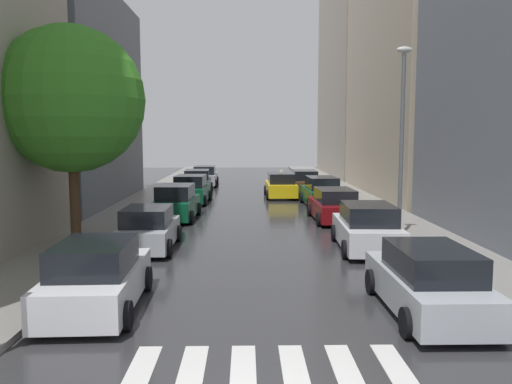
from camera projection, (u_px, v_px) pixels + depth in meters
ground_plane at (253, 205)px, 30.74m from camera, size 28.00×72.00×0.04m
sidewalk_left at (142, 204)px, 30.61m from camera, size 3.00×72.00×0.15m
sidewalk_right at (362, 203)px, 30.85m from camera, size 3.00×72.00×0.15m
crosswalk_stripes at (269, 371)px, 9.07m from camera, size 4.95×2.20×0.01m
building_left_mid at (66, 99)px, 30.65m from camera, size 6.00×14.51×12.42m
building_right_mid at (416, 55)px, 34.73m from camera, size 6.00×17.01×18.82m
building_right_far at (360, 50)px, 51.91m from camera, size 6.00×16.83×25.18m
parked_car_left_nearest at (97, 278)px, 12.20m from camera, size 2.19×4.38×1.65m
parked_car_left_second at (148, 230)px, 18.66m from camera, size 2.02×4.03×1.56m
parked_car_left_third at (176, 203)px, 25.38m from camera, size 2.15×4.38×1.72m
parked_car_left_fourth at (191, 190)px, 31.50m from camera, size 2.26×4.25×1.71m
parked_car_left_fifth at (197, 182)px, 36.85m from camera, size 2.25×4.48×1.68m
parked_car_left_sixth at (205, 177)px, 42.28m from camera, size 2.09×4.43×1.62m
parked_car_right_nearest at (428, 282)px, 11.92m from camera, size 2.05×4.53×1.60m
parked_car_right_second at (367, 228)px, 18.60m from camera, size 2.30×4.53×1.68m
parked_car_right_third at (334, 206)px, 24.92m from camera, size 2.18×4.58×1.57m
parked_car_right_fourth at (321, 192)px, 30.11m from camera, size 2.16×4.64×1.72m
parked_car_right_fifth at (305, 183)px, 36.65m from camera, size 2.11×4.65×1.66m
taxi_midroad at (281, 186)px, 34.43m from camera, size 2.12×4.55×1.81m
street_tree_left at (71, 100)px, 18.27m from camera, size 5.16×5.16×7.78m
lamp_post_right at (402, 130)px, 19.82m from camera, size 0.60×0.28×7.26m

